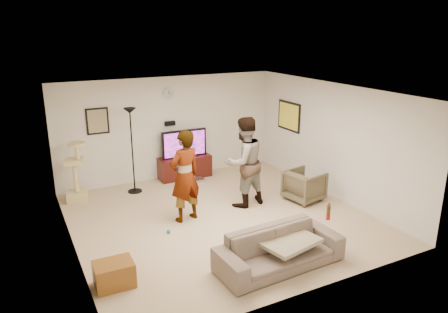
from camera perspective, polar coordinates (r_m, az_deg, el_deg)
name	(u,v)px	position (r m, az deg, el deg)	size (l,w,h in m)	color
floor	(220,218)	(8.49, -0.54, -8.31)	(5.50, 5.50, 0.02)	tan
ceiling	(220,91)	(7.75, -0.59, 8.75)	(5.50, 5.50, 0.02)	white
wall_back	(169,128)	(10.48, -7.36, 3.81)	(5.50, 0.04, 2.50)	white
wall_front	(312,212)	(5.87, 11.72, -7.29)	(5.50, 0.04, 2.50)	white
wall_left	(68,181)	(7.29, -20.28, -3.11)	(0.04, 5.50, 2.50)	white
wall_right	(332,141)	(9.54, 14.36, 2.09)	(0.04, 5.50, 2.50)	white
wall_clock	(168,94)	(10.29, -7.49, 8.39)	(0.26, 0.26, 0.04)	silver
wall_speaker	(170,123)	(10.39, -7.28, 4.44)	(0.25, 0.10, 0.10)	black
picture_back	(97,121)	(9.95, -16.65, 4.59)	(0.42, 0.03, 0.52)	gray
picture_right	(289,116)	(10.69, 8.72, 5.39)	(0.03, 0.78, 0.62)	yellow
tv_stand	(185,167)	(10.62, -5.29, -1.43)	(1.30, 0.45, 0.54)	black
console_box	(196,180)	(10.40, -3.85, -3.19)	(0.40, 0.30, 0.07)	#B6B7C2
tv	(184,144)	(10.44, -5.38, 1.75)	(1.14, 0.08, 0.68)	black
tv_screen	(185,144)	(10.40, -5.29, 1.69)	(1.05, 0.01, 0.60)	#D32988
floor_lamp	(132,151)	(9.67, -12.22, 0.71)	(0.32, 0.32, 1.94)	black
cat_tree	(75,172)	(9.61, -19.40, -1.95)	(0.42, 0.42, 1.32)	#CCBD83
person_left	(185,176)	(8.11, -5.28, -2.65)	(0.66, 0.43, 1.81)	gray
person_right	(244,162)	(8.77, 2.69, -0.75)	(0.92, 0.72, 1.90)	teal
sofa	(280,249)	(6.85, 7.48, -12.23)	(2.05, 0.80, 0.60)	#66574D
throw_blanket	(288,241)	(6.88, 8.62, -11.13)	(0.90, 0.70, 0.06)	tan
beer_bottle	(328,213)	(7.19, 13.87, -7.33)	(0.06, 0.06, 0.25)	#512C0E
armchair	(304,186)	(9.36, 10.76, -3.87)	(0.71, 0.74, 0.67)	#4C4330
side_table	(114,274)	(6.59, -14.56, -15.06)	(0.56, 0.42, 0.37)	brown
toy_ball	(169,232)	(7.95, -7.46, -9.98)	(0.07, 0.07, 0.07)	#116F8A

